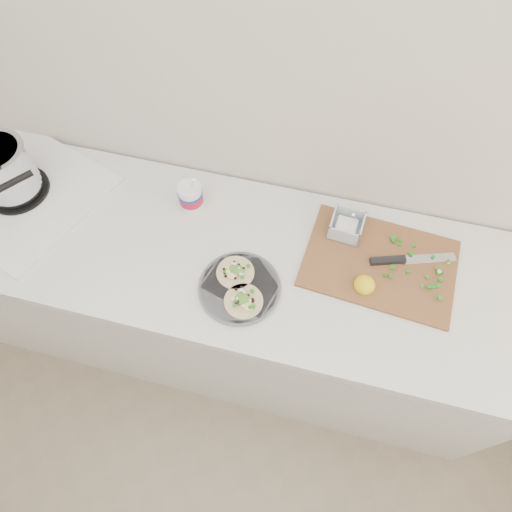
% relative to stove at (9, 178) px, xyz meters
% --- Properties ---
extents(counter, '(2.44, 0.66, 0.90)m').
position_rel_stove_xyz_m(counter, '(0.70, -0.04, -0.54)').
color(counter, silver).
rests_on(counter, ground).
extents(stove, '(0.70, 0.67, 0.27)m').
position_rel_stove_xyz_m(stove, '(0.00, 0.00, 0.00)').
color(stove, silver).
rests_on(stove, counter).
extents(taco_plate, '(0.27, 0.27, 0.04)m').
position_rel_stove_xyz_m(taco_plate, '(0.89, -0.18, -0.07)').
color(taco_plate, '#54545B').
rests_on(taco_plate, counter).
extents(tub, '(0.09, 0.09, 0.20)m').
position_rel_stove_xyz_m(tub, '(0.64, 0.10, -0.03)').
color(tub, white).
rests_on(tub, counter).
extents(cutboard, '(0.52, 0.39, 0.08)m').
position_rel_stove_xyz_m(cutboard, '(1.32, 0.04, -0.07)').
color(cutboard, brown).
rests_on(cutboard, counter).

